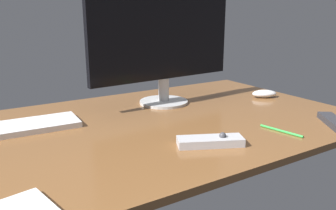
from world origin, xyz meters
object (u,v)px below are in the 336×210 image
object	(u,v)px
monitor	(164,44)
computer_mouse	(264,94)
tv_remote	(334,122)
media_remote	(211,141)
keyboard	(8,129)
pen	(281,131)

from	to	relation	value
monitor	computer_mouse	bearing A→B (deg)	-23.51
monitor	tv_remote	bearing A→B (deg)	-62.34
tv_remote	media_remote	bearing A→B (deg)	116.42
monitor	tv_remote	xyz separation A→B (cm)	(31.91, -51.48, -22.09)
keyboard	computer_mouse	world-z (taller)	computer_mouse
computer_mouse	media_remote	size ratio (longest dim) A/B	0.56
tv_remote	pen	world-z (taller)	tv_remote
media_remote	pen	size ratio (longest dim) A/B	1.32
media_remote	tv_remote	world-z (taller)	media_remote
computer_mouse	media_remote	distance (cm)	60.86
computer_mouse	keyboard	bearing A→B (deg)	-161.18
media_remote	pen	bearing A→B (deg)	18.20
computer_mouse	tv_remote	size ratio (longest dim) A/B	0.64
monitor	keyboard	xyz separation A→B (cm)	(-56.98, -3.79, -22.21)
computer_mouse	tv_remote	world-z (taller)	computer_mouse
monitor	media_remote	xyz separation A→B (cm)	(-12.26, -44.41, -21.94)
monitor	pen	distance (cm)	53.94
pen	tv_remote	bearing A→B (deg)	68.23
keyboard	pen	bearing A→B (deg)	-29.27
monitor	pen	world-z (taller)	monitor
computer_mouse	pen	bearing A→B (deg)	-105.64
monitor	tv_remote	world-z (taller)	monitor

